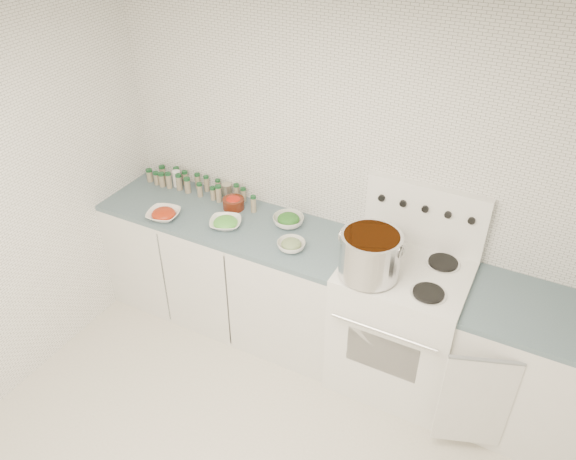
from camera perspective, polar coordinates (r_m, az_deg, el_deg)
The scene contains 13 objects.
room_walls at distance 2.38m, azimuth -6.03°, elevation -4.53°, with size 3.54×3.04×2.52m.
counter_left at distance 4.21m, azimuth -5.91°, elevation -3.91°, with size 1.85×0.62×0.90m.
stove at distance 3.77m, azimuth 11.22°, elevation -9.04°, with size 0.76×0.70×1.36m.
counter_right at distance 3.76m, azimuth 23.38°, elevation -13.00°, with size 0.89×0.76×0.90m.
stock_pot at distance 3.29m, azimuth 8.35°, elevation -2.35°, with size 0.38×0.36×0.28m.
bowl_tomato at distance 4.00m, azimuth -12.53°, elevation 1.58°, with size 0.27×0.27×0.07m.
bowl_snowpea at distance 3.84m, azimuth -6.36°, elevation 0.73°, with size 0.28×0.28×0.07m.
bowl_broccoli at distance 3.83m, azimuth 0.04°, elevation 1.01°, with size 0.26×0.26×0.09m.
bowl_zucchini at distance 3.60m, azimuth 0.33°, elevation -1.53°, with size 0.19×0.19×0.07m.
bowl_pepper at distance 4.02m, azimuth -5.56°, elevation 2.80°, with size 0.15×0.15×0.09m.
salt_canister at distance 4.36m, azimuth -11.24°, elevation 5.16°, with size 0.06×0.06×0.12m, color white.
tin_can at distance 4.18m, azimuth -6.23°, elevation 4.06°, with size 0.07×0.07×0.10m, color #B5AC99.
spice_cluster at distance 4.27m, azimuth -9.72°, elevation 4.67°, with size 0.98×0.15×0.13m.
Camera 1 is at (1.07, -1.52, 3.05)m, focal length 35.00 mm.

